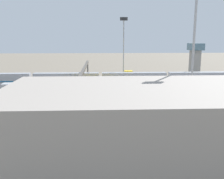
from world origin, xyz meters
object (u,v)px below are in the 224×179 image
train_on_track_3 (94,86)px  signal_gantry (85,70)px  light_mast_0 (124,41)px  control_tower (195,57)px  train_on_track_1 (134,79)px  light_mast_1 (195,28)px  train_on_track_0 (135,78)px  maintenance_shed (211,125)px  train_on_track_5 (173,91)px  light_mast_2 (194,29)px

train_on_track_3 → signal_gantry: (2.74, 2.50, 5.58)m
train_on_track_3 → light_mast_0: light_mast_0 is taller
train_on_track_3 → control_tower: control_tower is taller
train_on_track_1 → light_mast_1: (-9.25, 32.57, 17.06)m
light_mast_0 → control_tower: light_mast_0 is taller
train_on_track_0 → maintenance_shed: 62.30m
train_on_track_5 → light_mast_2: (-15.01, -27.59, 17.84)m
light_mast_0 → signal_gantry: (13.74, 20.23, -8.30)m
train_on_track_5 → train_on_track_0: same height
signal_gantry → maintenance_shed: (-20.44, 44.66, -2.19)m
light_mast_1 → control_tower: size_ratio=2.12×
train_on_track_5 → light_mast_2: size_ratio=2.90×
light_mast_1 → maintenance_shed: bearing=76.8°
train_on_track_5 → train_on_track_0: (7.38, -25.00, -0.45)m
train_on_track_3 → light_mast_1: size_ratio=0.32×
train_on_track_0 → light_mast_0: (4.39, -2.73, 13.88)m
train_on_track_3 → train_on_track_1: size_ratio=0.08×
train_on_track_1 → train_on_track_3: bearing=35.1°
signal_gantry → control_tower: (-47.11, -34.70, 0.89)m
control_tower → light_mast_1: bearing=69.1°
light_mast_2 → control_tower: bearing=-114.3°
train_on_track_3 → light_mast_1: 36.96m
train_on_track_3 → signal_gantry: signal_gantry is taller
light_mast_1 → signal_gantry: 35.09m
light_mast_1 → maintenance_shed: light_mast_1 is taller
train_on_track_3 → train_on_track_5: bearing=156.3°
signal_gantry → control_tower: bearing=-143.6°
light_mast_0 → control_tower: (-33.37, -14.47, -7.41)m
maintenance_shed → control_tower: 83.78m
train_on_track_5 → train_on_track_0: bearing=-73.6°
signal_gantry → maintenance_shed: maintenance_shed is taller
train_on_track_3 → signal_gantry: bearing=42.4°
light_mast_1 → control_tower: light_mast_1 is taller
light_mast_0 → light_mast_2: 27.14m
train_on_track_0 → maintenance_shed: size_ratio=0.17×
light_mast_1 → signal_gantry: (26.20, -20.07, -11.93)m
light_mast_2 → control_tower: size_ratio=2.22×
train_on_track_0 → train_on_track_3: bearing=44.3°
train_on_track_5 → train_on_track_3: size_ratio=9.56×
train_on_track_0 → light_mast_2: (-22.39, -2.59, 18.29)m
train_on_track_3 → light_mast_1: light_mast_1 is taller
train_on_track_0 → maintenance_shed: (-2.31, 62.16, 3.38)m
train_on_track_3 → light_mast_1: (-23.46, 22.57, 17.50)m
train_on_track_5 → light_mast_0: (11.77, -27.73, 13.43)m
train_on_track_0 → light_mast_1: light_mast_1 is taller
train_on_track_1 → maintenance_shed: bearing=93.5°
train_on_track_3 → control_tower: bearing=-144.0°
train_on_track_3 → train_on_track_1: (-14.21, -10.00, 0.45)m
light_mast_0 → signal_gantry: light_mast_0 is taller
train_on_track_0 → control_tower: 34.32m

